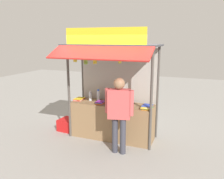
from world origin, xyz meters
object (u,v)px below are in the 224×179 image
object	(u,v)px
banana_bunch_inner_right	(95,61)
banana_bunch_rightmost	(86,61)
water_bottle_center	(90,96)
banana_bunch_inner_left	(75,59)
plastic_crate	(68,124)
water_bottle_right	(113,98)
vendor_person	(119,109)
magazine_stack_front_left	(100,102)
water_bottle_front_right	(98,95)
magazine_stack_rear_center	(147,107)
banana_bunch_leftmost	(120,60)
magazine_stack_far_left	(79,99)
water_bottle_back_left	(124,100)
water_bottle_left	(122,98)
magazine_stack_mid_right	(113,106)

from	to	relation	value
banana_bunch_inner_right	banana_bunch_rightmost	bearing A→B (deg)	-179.82
water_bottle_center	banana_bunch_inner_left	world-z (taller)	banana_bunch_inner_left
plastic_crate	water_bottle_right	bearing A→B (deg)	1.34
banana_bunch_rightmost	plastic_crate	size ratio (longest dim) A/B	0.73
vendor_person	water_bottle_center	bearing A→B (deg)	130.94
magazine_stack_front_left	vendor_person	xyz separation A→B (m)	(0.70, -0.57, 0.08)
banana_bunch_inner_right	magazine_stack_front_left	bearing A→B (deg)	95.16
banana_bunch_inner_right	plastic_crate	xyz separation A→B (m)	(-1.04, 0.42, -1.80)
water_bottle_front_right	banana_bunch_inner_right	world-z (taller)	banana_bunch_inner_right
plastic_crate	magazine_stack_rear_center	bearing A→B (deg)	-3.90
water_bottle_front_right	banana_bunch_leftmost	bearing A→B (deg)	-35.84
water_bottle_right	magazine_stack_far_left	bearing A→B (deg)	-177.36
magazine_stack_front_left	banana_bunch_inner_right	xyz separation A→B (m)	(0.03, -0.29, 1.04)
water_bottle_front_right	banana_bunch_inner_left	distance (m)	1.15
water_bottle_center	water_bottle_back_left	bearing A→B (deg)	-2.95
water_bottle_front_right	banana_bunch_rightmost	size ratio (longest dim) A/B	0.91
magazine_stack_far_left	banana_bunch_leftmost	distance (m)	1.69
magazine_stack_rear_center	banana_bunch_rightmost	distance (m)	1.72
plastic_crate	magazine_stack_far_left	bearing A→B (deg)	-1.83
water_bottle_center	water_bottle_back_left	size ratio (longest dim) A/B	1.03
water_bottle_back_left	banana_bunch_inner_left	size ratio (longest dim) A/B	0.89
magazine_stack_front_left	magazine_stack_far_left	distance (m)	0.65
water_bottle_back_left	water_bottle_right	bearing A→B (deg)	170.78
banana_bunch_inner_left	magazine_stack_far_left	bearing A→B (deg)	112.38
vendor_person	plastic_crate	world-z (taller)	vendor_person
magazine_stack_rear_center	banana_bunch_inner_left	world-z (taller)	banana_bunch_inner_left
water_bottle_center	vendor_person	bearing A→B (deg)	-35.10
water_bottle_front_right	banana_bunch_inner_right	size ratio (longest dim) A/B	0.96
water_bottle_center	magazine_stack_rear_center	size ratio (longest dim) A/B	0.89
banana_bunch_leftmost	vendor_person	distance (m)	1.03
banana_bunch_inner_left	banana_bunch_leftmost	bearing A→B (deg)	-0.20
magazine_stack_rear_center	water_bottle_left	bearing A→B (deg)	160.31
water_bottle_center	vendor_person	xyz separation A→B (m)	(1.04, -0.73, -0.01)
magazine_stack_mid_right	banana_bunch_inner_right	bearing A→B (deg)	-155.33
magazine_stack_front_left	magazine_stack_rear_center	size ratio (longest dim) A/B	0.89
water_bottle_right	banana_bunch_leftmost	xyz separation A→B (m)	(0.32, -0.46, 0.96)
water_bottle_center	magazine_stack_front_left	size ratio (longest dim) A/B	1.00
water_bottle_right	plastic_crate	distance (m)	1.56
magazine_stack_far_left	water_bottle_right	bearing A→B (deg)	2.64
banana_bunch_leftmost	plastic_crate	distance (m)	2.48
magazine_stack_front_left	banana_bunch_leftmost	xyz separation A→B (m)	(0.60, -0.29, 1.07)
magazine_stack_rear_center	water_bottle_right	bearing A→B (deg)	168.50
magazine_stack_mid_right	banana_bunch_rightmost	xyz separation A→B (m)	(-0.60, -0.17, 1.03)
magazine_stack_mid_right	vendor_person	size ratio (longest dim) A/B	0.17
banana_bunch_inner_right	banana_bunch_inner_left	world-z (taller)	same
water_bottle_front_right	water_bottle_left	bearing A→B (deg)	-3.01
magazine_stack_mid_right	plastic_crate	world-z (taller)	magazine_stack_mid_right
water_bottle_back_left	water_bottle_center	bearing A→B (deg)	177.05
water_bottle_left	banana_bunch_inner_right	distance (m)	1.17
water_bottle_center	banana_bunch_inner_left	distance (m)	1.08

